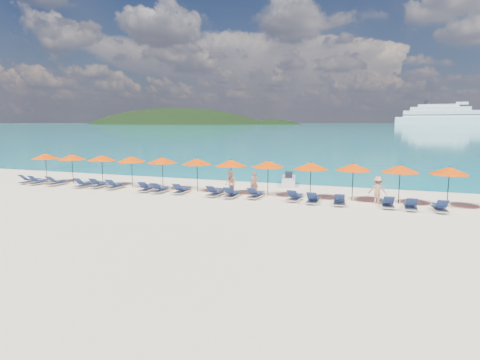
% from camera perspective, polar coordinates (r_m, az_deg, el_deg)
% --- Properties ---
extents(ground, '(1400.00, 1400.00, 0.00)m').
position_cam_1_polar(ground, '(21.41, -2.71, -4.28)').
color(ground, beige).
extents(sea, '(1600.00, 1300.00, 0.01)m').
position_cam_1_polar(sea, '(679.37, 19.16, 7.50)').
color(sea, '#1FA9B2').
rests_on(sea, ground).
extents(headland_main, '(374.00, 242.00, 126.50)m').
position_cam_1_polar(headland_main, '(639.92, -9.18, 4.43)').
color(headland_main, black).
rests_on(headland_main, ground).
extents(headland_small, '(162.00, 126.00, 85.50)m').
position_cam_1_polar(headland_small, '(601.77, 4.42, 4.55)').
color(headland_small, black).
rests_on(headland_small, ground).
extents(cruise_ship, '(132.72, 35.45, 36.53)m').
position_cam_1_polar(cruise_ship, '(562.68, 28.08, 7.88)').
color(cruise_ship, white).
rests_on(cruise_ship, ground).
extents(jetski, '(1.45, 2.67, 0.90)m').
position_cam_1_polar(jetski, '(29.83, 6.94, -0.01)').
color(jetski, silver).
rests_on(jetski, ground).
extents(beachgoer_a, '(0.56, 0.39, 1.48)m').
position_cam_1_polar(beachgoer_a, '(25.72, 2.04, -0.46)').
color(beachgoer_a, tan).
rests_on(beachgoer_a, ground).
extents(beachgoer_b, '(0.90, 0.83, 1.61)m').
position_cam_1_polar(beachgoer_b, '(25.18, -1.35, -0.50)').
color(beachgoer_b, tan).
rests_on(beachgoer_b, ground).
extents(beachgoer_c, '(1.08, 0.61, 1.58)m').
position_cam_1_polar(beachgoer_c, '(24.15, 18.99, -1.37)').
color(beachgoer_c, tan).
rests_on(beachgoer_c, ground).
extents(umbrella_0, '(2.10, 2.10, 2.28)m').
position_cam_1_polar(umbrella_0, '(34.46, -25.95, 3.08)').
color(umbrella_0, black).
rests_on(umbrella_0, ground).
extents(umbrella_1, '(2.10, 2.10, 2.28)m').
position_cam_1_polar(umbrella_1, '(32.75, -22.80, 3.04)').
color(umbrella_1, black).
rests_on(umbrella_1, ground).
extents(umbrella_2, '(2.10, 2.10, 2.28)m').
position_cam_1_polar(umbrella_2, '(31.20, -19.08, 3.00)').
color(umbrella_2, black).
rests_on(umbrella_2, ground).
extents(umbrella_3, '(2.10, 2.10, 2.28)m').
position_cam_1_polar(umbrella_3, '(29.57, -15.17, 2.90)').
color(umbrella_3, black).
rests_on(umbrella_3, ground).
extents(umbrella_4, '(2.10, 2.10, 2.28)m').
position_cam_1_polar(umbrella_4, '(28.24, -11.00, 2.79)').
color(umbrella_4, black).
rests_on(umbrella_4, ground).
extents(umbrella_5, '(2.10, 2.10, 2.28)m').
position_cam_1_polar(umbrella_5, '(26.97, -6.14, 2.64)').
color(umbrella_5, black).
rests_on(umbrella_5, ground).
extents(umbrella_6, '(2.10, 2.10, 2.28)m').
position_cam_1_polar(umbrella_6, '(25.89, -1.27, 2.45)').
color(umbrella_6, black).
rests_on(umbrella_6, ground).
extents(umbrella_7, '(2.10, 2.10, 2.28)m').
position_cam_1_polar(umbrella_7, '(25.29, 4.01, 2.29)').
color(umbrella_7, black).
rests_on(umbrella_7, ground).
extents(umbrella_8, '(2.10, 2.10, 2.28)m').
position_cam_1_polar(umbrella_8, '(24.56, 10.05, 2.00)').
color(umbrella_8, black).
rests_on(umbrella_8, ground).
extents(umbrella_9, '(2.10, 2.10, 2.28)m').
position_cam_1_polar(umbrella_9, '(24.46, 15.81, 1.79)').
color(umbrella_9, black).
rests_on(umbrella_9, ground).
extents(umbrella_10, '(2.10, 2.10, 2.28)m').
position_cam_1_polar(umbrella_10, '(24.42, 21.83, 1.49)').
color(umbrella_10, black).
rests_on(umbrella_10, ground).
extents(umbrella_11, '(2.10, 2.10, 2.28)m').
position_cam_1_polar(umbrella_11, '(24.59, 27.64, 1.18)').
color(umbrella_11, black).
rests_on(umbrella_11, ground).
extents(lounger_0, '(0.79, 1.75, 0.66)m').
position_cam_1_polar(lounger_0, '(34.31, -27.72, -0.05)').
color(lounger_0, silver).
rests_on(lounger_0, ground).
extents(lounger_1, '(0.65, 1.71, 0.66)m').
position_cam_1_polar(lounger_1, '(33.42, -26.68, -0.18)').
color(lounger_1, silver).
rests_on(lounger_1, ground).
extents(lounger_2, '(0.74, 1.74, 0.66)m').
position_cam_1_polar(lounger_2, '(32.42, -24.58, -0.29)').
color(lounger_2, silver).
rests_on(lounger_2, ground).
extents(lounger_3, '(0.62, 1.70, 0.66)m').
position_cam_1_polar(lounger_3, '(30.71, -21.29, -0.54)').
color(lounger_3, silver).
rests_on(lounger_3, ground).
extents(lounger_4, '(0.66, 1.72, 0.66)m').
position_cam_1_polar(lounger_4, '(30.17, -19.38, -0.59)').
color(lounger_4, silver).
rests_on(lounger_4, ground).
extents(lounger_5, '(0.71, 1.73, 0.66)m').
position_cam_1_polar(lounger_5, '(29.28, -17.32, -0.76)').
color(lounger_5, silver).
rests_on(lounger_5, ground).
extents(lounger_6, '(0.79, 1.75, 0.66)m').
position_cam_1_polar(lounger_6, '(27.63, -13.10, -1.12)').
color(lounger_6, silver).
rests_on(lounger_6, ground).
extents(lounger_7, '(0.65, 1.71, 0.66)m').
position_cam_1_polar(lounger_7, '(26.95, -11.27, -1.30)').
color(lounger_7, silver).
rests_on(lounger_7, ground).
extents(lounger_8, '(0.65, 1.71, 0.66)m').
position_cam_1_polar(lounger_8, '(26.41, -8.33, -1.42)').
color(lounger_8, silver).
rests_on(lounger_8, ground).
extents(lounger_9, '(0.75, 1.74, 0.66)m').
position_cam_1_polar(lounger_9, '(25.27, -3.52, -1.79)').
color(lounger_9, silver).
rests_on(lounger_9, ground).
extents(lounger_10, '(0.64, 1.71, 0.66)m').
position_cam_1_polar(lounger_10, '(24.76, -1.17, -1.99)').
color(lounger_10, silver).
rests_on(lounger_10, ground).
extents(lounger_11, '(0.76, 1.75, 0.66)m').
position_cam_1_polar(lounger_11, '(24.56, 2.25, -2.07)').
color(lounger_11, silver).
rests_on(lounger_11, ground).
extents(lounger_12, '(0.76, 1.74, 0.66)m').
position_cam_1_polar(lounger_12, '(23.97, 7.83, -2.41)').
color(lounger_12, silver).
rests_on(lounger_12, ground).
extents(lounger_13, '(0.66, 1.71, 0.66)m').
position_cam_1_polar(lounger_13, '(23.48, 10.35, -2.69)').
color(lounger_13, silver).
rests_on(lounger_13, ground).
extents(lounger_14, '(0.78, 1.75, 0.66)m').
position_cam_1_polar(lounger_14, '(23.28, 13.95, -2.90)').
color(lounger_14, silver).
rests_on(lounger_14, ground).
extents(lounger_15, '(0.77, 1.75, 0.66)m').
position_cam_1_polar(lounger_15, '(23.35, 20.24, -3.14)').
color(lounger_15, silver).
rests_on(lounger_15, ground).
extents(lounger_16, '(0.65, 1.71, 0.66)m').
position_cam_1_polar(lounger_16, '(23.26, 23.11, -3.34)').
color(lounger_16, silver).
rests_on(lounger_16, ground).
extents(lounger_17, '(0.74, 1.74, 0.66)m').
position_cam_1_polar(lounger_17, '(23.40, 26.54, -3.48)').
color(lounger_17, silver).
rests_on(lounger_17, ground).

